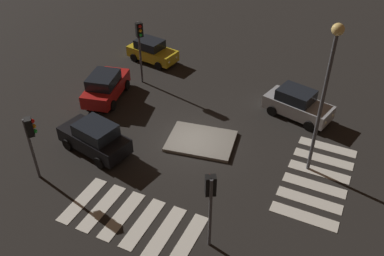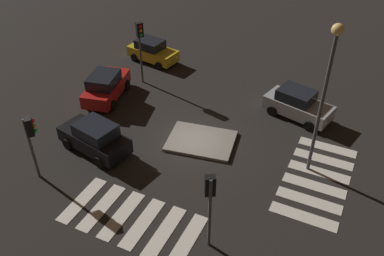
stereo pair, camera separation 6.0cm
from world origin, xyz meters
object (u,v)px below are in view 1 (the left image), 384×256
object	(u,v)px
car_yellow	(152,51)
traffic_light_west	(140,38)
car_silver	(298,104)
traffic_light_east	(210,194)
car_black	(95,138)
traffic_light_south	(31,134)
car_red	(106,86)
street_lamp	(327,78)
traffic_island	(201,141)

from	to	relation	value
car_yellow	traffic_light_west	distance (m)	4.23
car_yellow	car_silver	size ratio (longest dim) A/B	0.92
traffic_light_east	traffic_light_west	distance (m)	14.57
car_black	traffic_light_east	bearing A→B (deg)	170.90
traffic_light_east	car_yellow	bearing A→B (deg)	6.51
car_silver	traffic_light_south	xyz separation A→B (m)	(-10.62, -11.19, 1.88)
car_red	street_lamp	distance (m)	14.61
car_yellow	traffic_light_west	world-z (taller)	traffic_light_west
car_silver	traffic_light_west	distance (m)	11.13
car_silver	street_lamp	bearing A→B (deg)	-54.30
car_silver	car_red	bearing A→B (deg)	-150.28
car_silver	car_black	bearing A→B (deg)	-124.51
traffic_island	car_black	distance (m)	6.02
traffic_light_west	car_black	bearing A→B (deg)	-41.29
traffic_island	car_silver	world-z (taller)	car_silver
car_red	traffic_light_west	xyz separation A→B (m)	(1.14, 2.80, 2.48)
traffic_light_south	traffic_island	bearing A→B (deg)	-1.35
traffic_island	car_yellow	xyz separation A→B (m)	(-7.61, 7.64, 0.74)
traffic_light_east	traffic_light_west	world-z (taller)	traffic_light_west
traffic_light_west	traffic_light_south	world-z (taller)	traffic_light_west
traffic_light_east	traffic_light_south	distance (m)	9.59
traffic_light_east	car_black	bearing A→B (deg)	37.99
traffic_light_west	street_lamp	distance (m)	13.47
car_red	traffic_light_west	size ratio (longest dim) A/B	1.01
car_black	street_lamp	world-z (taller)	street_lamp
traffic_island	car_black	size ratio (longest dim) A/B	0.94
car_yellow	traffic_light_south	world-z (taller)	traffic_light_south
car_yellow	traffic_light_south	bearing A→B (deg)	-76.07
car_yellow	car_black	size ratio (longest dim) A/B	0.91
car_black	traffic_light_south	world-z (taller)	traffic_light_south
traffic_island	traffic_light_east	bearing A→B (deg)	-62.81
car_yellow	car_silver	world-z (taller)	car_silver
car_black	traffic_light_east	size ratio (longest dim) A/B	1.15
car_silver	traffic_island	bearing A→B (deg)	-116.52
traffic_island	car_red	bearing A→B (deg)	167.87
car_yellow	street_lamp	size ratio (longest dim) A/B	0.50
traffic_light_west	traffic_light_south	xyz separation A→B (m)	(0.21, -10.63, -0.63)
traffic_light_west	traffic_light_south	size ratio (longest dim) A/B	1.23
car_red	car_silver	world-z (taller)	car_red
traffic_light_east	traffic_light_south	world-z (taller)	traffic_light_east
traffic_light_west	street_lamp	size ratio (longest dim) A/B	0.55
car_red	car_silver	distance (m)	12.43
car_red	car_black	size ratio (longest dim) A/B	1.02
car_red	traffic_light_south	xyz separation A→B (m)	(1.35, -7.84, 1.85)
car_black	traffic_light_west	xyz separation A→B (m)	(-1.52, 7.66, 2.50)
traffic_island	street_lamp	bearing A→B (deg)	3.56
car_silver	car_black	distance (m)	12.42
traffic_light_east	street_lamp	xyz separation A→B (m)	(2.87, 6.71, 2.59)
car_silver	street_lamp	size ratio (longest dim) A/B	0.54
traffic_island	traffic_light_west	size ratio (longest dim) A/B	0.93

